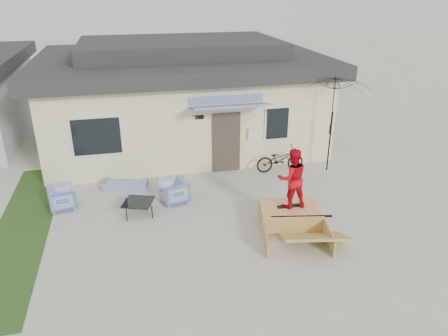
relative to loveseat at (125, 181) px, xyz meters
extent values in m
plane|color=#ADAE9D|center=(2.45, -3.79, -0.27)|extent=(90.00, 90.00, 0.00)
cube|color=#213F16|center=(-2.75, -1.79, -0.27)|extent=(1.40, 8.00, 0.01)
cube|color=beige|center=(2.45, 4.21, 1.23)|extent=(10.00, 7.00, 3.00)
cube|color=#242425|center=(2.45, 4.21, 2.98)|extent=(10.80, 7.80, 0.50)
cube|color=#242425|center=(2.45, 4.21, 3.53)|extent=(7.50, 4.50, 0.60)
cube|color=#3F342B|center=(3.45, 0.67, 0.78)|extent=(0.95, 0.08, 2.10)
cube|color=white|center=(-0.75, 0.68, 1.33)|extent=(1.60, 0.06, 1.30)
cube|color=white|center=(5.25, 0.68, 1.33)|extent=(0.90, 0.06, 1.20)
cube|color=#2B4C9B|center=(3.45, 0.16, 2.18)|extent=(2.50, 1.09, 0.29)
imported|color=#2B4C9B|center=(0.00, 0.00, 0.00)|extent=(1.44, 0.75, 0.54)
imported|color=#2B4C9B|center=(-1.80, -0.87, 0.10)|extent=(0.81, 0.85, 0.75)
imported|color=#2B4C9B|center=(1.40, -1.21, 0.12)|extent=(0.86, 0.89, 0.77)
cube|color=black|center=(0.33, -1.69, -0.08)|extent=(1.00, 1.00, 0.38)
imported|color=black|center=(5.25, 0.21, 0.27)|extent=(1.69, 0.60, 1.08)
cylinder|color=black|center=(6.91, -0.06, 0.78)|extent=(0.05, 0.05, 2.10)
imported|color=black|center=(6.91, -0.06, 1.48)|extent=(2.52, 2.38, 0.90)
cube|color=black|center=(4.29, -3.19, 0.28)|extent=(0.73, 0.20, 0.05)
imported|color=red|center=(4.29, -3.19, 1.12)|extent=(0.82, 0.65, 1.63)
camera|label=1|loc=(0.28, -12.59, 5.78)|focal=34.15mm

